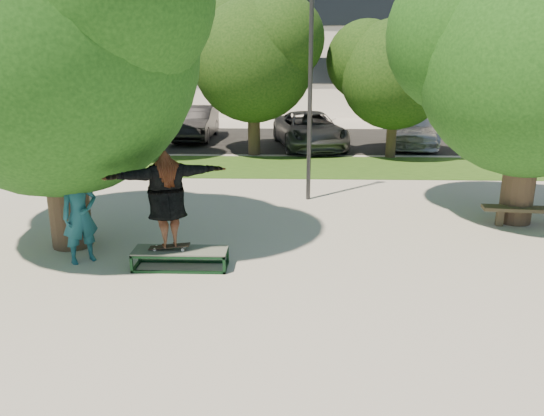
{
  "coord_description": "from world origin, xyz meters",
  "views": [
    {
      "loc": [
        0.45,
        -9.64,
        3.96
      ],
      "look_at": [
        0.12,
        0.6,
        1.0
      ],
      "focal_mm": 35.0,
      "sensor_mm": 36.0,
      "label": 1
    }
  ],
  "objects_px": {
    "tree_left": "(47,30)",
    "car_grey": "(309,130)",
    "bystander": "(80,215)",
    "lamppost": "(310,86)",
    "car_silver_a": "(128,132)",
    "grind_box": "(181,259)",
    "car_dark": "(195,123)",
    "tree_right": "(531,49)",
    "car_silver_b": "(412,129)"
  },
  "relations": [
    {
      "from": "tree_left",
      "to": "lamppost",
      "type": "xyz_separation_m",
      "value": [
        5.29,
        3.91,
        -1.27
      ]
    },
    {
      "from": "car_grey",
      "to": "tree_left",
      "type": "bearing_deg",
      "value": -123.46
    },
    {
      "from": "tree_right",
      "to": "lamppost",
      "type": "xyz_separation_m",
      "value": [
        -4.92,
        1.92,
        -0.94
      ]
    },
    {
      "from": "grind_box",
      "to": "car_dark",
      "type": "distance_m",
      "value": 16.33
    },
    {
      "from": "car_dark",
      "to": "car_silver_a",
      "type": "bearing_deg",
      "value": -139.22
    },
    {
      "from": "grind_box",
      "to": "car_grey",
      "type": "height_order",
      "value": "car_grey"
    },
    {
      "from": "tree_left",
      "to": "car_silver_b",
      "type": "bearing_deg",
      "value": 52.61
    },
    {
      "from": "grind_box",
      "to": "car_silver_b",
      "type": "distance_m",
      "value": 16.61
    },
    {
      "from": "tree_left",
      "to": "car_silver_a",
      "type": "relative_size",
      "value": 1.81
    },
    {
      "from": "bystander",
      "to": "car_dark",
      "type": "xyz_separation_m",
      "value": [
        -0.49,
        15.84,
        -0.16
      ]
    },
    {
      "from": "lamppost",
      "to": "car_silver_a",
      "type": "distance_m",
      "value": 11.88
    },
    {
      "from": "tree_right",
      "to": "car_dark",
      "type": "xyz_separation_m",
      "value": [
        -10.02,
        12.86,
        -3.3
      ]
    },
    {
      "from": "lamppost",
      "to": "bystander",
      "type": "distance_m",
      "value": 7.08
    },
    {
      "from": "tree_right",
      "to": "car_grey",
      "type": "distance_m",
      "value": 12.08
    },
    {
      "from": "car_silver_a",
      "to": "lamppost",
      "type": "bearing_deg",
      "value": -59.0
    },
    {
      "from": "tree_right",
      "to": "lamppost",
      "type": "bearing_deg",
      "value": 158.72
    },
    {
      "from": "tree_right",
      "to": "bystander",
      "type": "relative_size",
      "value": 3.39
    },
    {
      "from": "tree_left",
      "to": "bystander",
      "type": "distance_m",
      "value": 3.66
    },
    {
      "from": "car_dark",
      "to": "bystander",
      "type": "bearing_deg",
      "value": -88.31
    },
    {
      "from": "bystander",
      "to": "tree_left",
      "type": "bearing_deg",
      "value": 83.24
    },
    {
      "from": "car_dark",
      "to": "grind_box",
      "type": "bearing_deg",
      "value": -81.31
    },
    {
      "from": "car_grey",
      "to": "lamppost",
      "type": "bearing_deg",
      "value": -101.7
    },
    {
      "from": "bystander",
      "to": "car_silver_a",
      "type": "xyz_separation_m",
      "value": [
        -3.1,
        13.58,
        -0.29
      ]
    },
    {
      "from": "lamppost",
      "to": "car_grey",
      "type": "relative_size",
      "value": 1.09
    },
    {
      "from": "tree_left",
      "to": "car_grey",
      "type": "height_order",
      "value": "tree_left"
    },
    {
      "from": "tree_left",
      "to": "car_grey",
      "type": "relative_size",
      "value": 1.27
    },
    {
      "from": "tree_left",
      "to": "car_dark",
      "type": "relative_size",
      "value": 1.47
    },
    {
      "from": "tree_right",
      "to": "car_silver_a",
      "type": "distance_m",
      "value": 16.85
    },
    {
      "from": "car_dark",
      "to": "car_silver_b",
      "type": "height_order",
      "value": "car_dark"
    },
    {
      "from": "grind_box",
      "to": "car_silver_b",
      "type": "xyz_separation_m",
      "value": [
        7.62,
        14.74,
        0.55
      ]
    },
    {
      "from": "car_silver_b",
      "to": "car_grey",
      "type": "bearing_deg",
      "value": -162.08
    },
    {
      "from": "car_silver_a",
      "to": "car_silver_b",
      "type": "distance_m",
      "value": 12.75
    },
    {
      "from": "grind_box",
      "to": "car_silver_a",
      "type": "relative_size",
      "value": 0.46
    },
    {
      "from": "tree_left",
      "to": "bystander",
      "type": "relative_size",
      "value": 3.71
    },
    {
      "from": "car_dark",
      "to": "car_grey",
      "type": "height_order",
      "value": "car_dark"
    },
    {
      "from": "grind_box",
      "to": "car_grey",
      "type": "xyz_separation_m",
      "value": [
        2.96,
        13.94,
        0.59
      ]
    },
    {
      "from": "tree_left",
      "to": "bystander",
      "type": "xyz_separation_m",
      "value": [
        0.67,
        -0.99,
        -3.46
      ]
    },
    {
      "from": "car_silver_a",
      "to": "car_silver_b",
      "type": "bearing_deg",
      "value": -6.7
    },
    {
      "from": "lamppost",
      "to": "car_silver_b",
      "type": "distance_m",
      "value": 11.06
    },
    {
      "from": "tree_left",
      "to": "bystander",
      "type": "height_order",
      "value": "tree_left"
    },
    {
      "from": "car_dark",
      "to": "car_grey",
      "type": "relative_size",
      "value": 0.86
    },
    {
      "from": "lamppost",
      "to": "bystander",
      "type": "bearing_deg",
      "value": -133.35
    },
    {
      "from": "tree_right",
      "to": "car_silver_a",
      "type": "relative_size",
      "value": 1.66
    },
    {
      "from": "bystander",
      "to": "tree_right",
      "type": "bearing_deg",
      "value": -23.55
    },
    {
      "from": "lamppost",
      "to": "grind_box",
      "type": "relative_size",
      "value": 3.39
    },
    {
      "from": "lamppost",
      "to": "grind_box",
      "type": "bearing_deg",
      "value": -116.84
    },
    {
      "from": "tree_left",
      "to": "grind_box",
      "type": "distance_m",
      "value": 5.16
    },
    {
      "from": "lamppost",
      "to": "car_silver_b",
      "type": "height_order",
      "value": "lamppost"
    },
    {
      "from": "car_silver_a",
      "to": "car_silver_b",
      "type": "xyz_separation_m",
      "value": [
        12.72,
        0.88,
        0.07
      ]
    },
    {
      "from": "tree_right",
      "to": "grind_box",
      "type": "relative_size",
      "value": 3.62
    }
  ]
}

